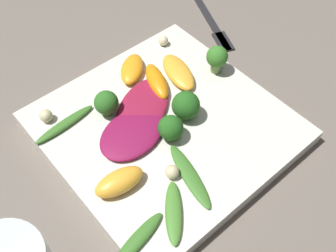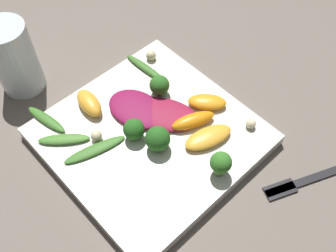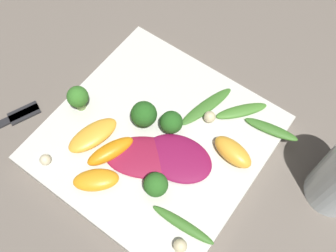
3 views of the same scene
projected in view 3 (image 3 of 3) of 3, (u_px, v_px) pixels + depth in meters
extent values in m
plane|color=#6B6056|center=(156.00, 143.00, 0.54)|extent=(2.40, 2.40, 0.00)
cube|color=silver|center=(156.00, 140.00, 0.53)|extent=(0.27, 0.27, 0.02)
cube|color=#262628|center=(24.00, 113.00, 0.55)|extent=(0.04, 0.05, 0.01)
ellipsoid|color=maroon|center=(146.00, 157.00, 0.50)|extent=(0.12, 0.10, 0.01)
ellipsoid|color=maroon|center=(178.00, 158.00, 0.50)|extent=(0.10, 0.08, 0.01)
ellipsoid|color=#FCAD33|center=(93.00, 135.00, 0.51)|extent=(0.05, 0.08, 0.01)
ellipsoid|color=orange|center=(96.00, 180.00, 0.48)|extent=(0.06, 0.06, 0.02)
ellipsoid|color=orange|center=(110.00, 151.00, 0.50)|extent=(0.04, 0.07, 0.02)
ellipsoid|color=#FCAD33|center=(233.00, 152.00, 0.50)|extent=(0.06, 0.04, 0.02)
cylinder|color=#7A9E51|center=(171.00, 127.00, 0.52)|extent=(0.01, 0.01, 0.01)
sphere|color=#26601E|center=(171.00, 122.00, 0.51)|extent=(0.03, 0.03, 0.03)
cylinder|color=#7A9E51|center=(144.00, 120.00, 0.52)|extent=(0.01, 0.01, 0.01)
sphere|color=#26601E|center=(144.00, 114.00, 0.51)|extent=(0.03, 0.03, 0.03)
cylinder|color=#7A9E51|center=(156.00, 188.00, 0.48)|extent=(0.01, 0.01, 0.01)
sphere|color=#2D6B23|center=(156.00, 185.00, 0.47)|extent=(0.03, 0.03, 0.03)
cylinder|color=#7A9E51|center=(80.00, 103.00, 0.53)|extent=(0.01, 0.01, 0.02)
sphere|color=#387A28|center=(78.00, 97.00, 0.52)|extent=(0.03, 0.03, 0.03)
ellipsoid|color=#3D7528|center=(183.00, 225.00, 0.46)|extent=(0.08, 0.02, 0.01)
ellipsoid|color=#3D7528|center=(206.00, 106.00, 0.54)|extent=(0.04, 0.09, 0.01)
ellipsoid|color=#47842D|center=(241.00, 111.00, 0.53)|extent=(0.06, 0.07, 0.01)
ellipsoid|color=#3D7528|center=(271.00, 129.00, 0.52)|extent=(0.07, 0.03, 0.01)
sphere|color=beige|center=(45.00, 160.00, 0.49)|extent=(0.01, 0.01, 0.01)
sphere|color=beige|center=(210.00, 117.00, 0.52)|extent=(0.02, 0.02, 0.02)
sphere|color=beige|center=(180.00, 246.00, 0.45)|extent=(0.02, 0.02, 0.02)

